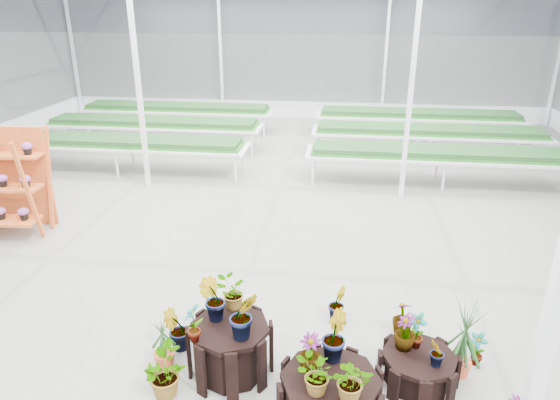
# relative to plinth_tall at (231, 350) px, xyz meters

# --- Properties ---
(ground_plane) EXTENTS (24.00, 24.00, 0.00)m
(ground_plane) POSITION_rel_plinth_tall_xyz_m (-0.42, 2.15, -0.33)
(ground_plane) COLOR gray
(ground_plane) RESTS_ON ground
(greenhouse_shell) EXTENTS (18.00, 24.00, 4.50)m
(greenhouse_shell) POSITION_rel_plinth_tall_xyz_m (-0.42, 2.15, 1.92)
(greenhouse_shell) COLOR white
(greenhouse_shell) RESTS_ON ground
(steel_frame) EXTENTS (18.00, 24.00, 4.50)m
(steel_frame) POSITION_rel_plinth_tall_xyz_m (-0.42, 2.15, 1.92)
(steel_frame) COLOR silver
(steel_frame) RESTS_ON ground
(nursery_benches) EXTENTS (16.00, 7.00, 0.84)m
(nursery_benches) POSITION_rel_plinth_tall_xyz_m (-0.42, 9.35, 0.09)
(nursery_benches) COLOR silver
(nursery_benches) RESTS_ON ground
(plinth_tall) EXTENTS (1.19, 1.19, 0.66)m
(plinth_tall) POSITION_rel_plinth_tall_xyz_m (0.00, 0.00, 0.00)
(plinth_tall) COLOR black
(plinth_tall) RESTS_ON ground
(plinth_mid) EXTENTS (1.40, 1.40, 0.57)m
(plinth_mid) POSITION_rel_plinth_tall_xyz_m (1.20, -0.60, -0.05)
(plinth_mid) COLOR black
(plinth_mid) RESTS_ON ground
(plinth_low) EXTENTS (0.92, 0.92, 0.40)m
(plinth_low) POSITION_rel_plinth_tall_xyz_m (2.20, 0.10, -0.13)
(plinth_low) COLOR black
(plinth_low) RESTS_ON ground
(nursery_plants) EXTENTS (4.29, 3.04, 1.26)m
(nursery_plants) POSITION_rel_plinth_tall_xyz_m (0.77, -0.06, 0.20)
(nursery_plants) COLOR #1D421C
(nursery_plants) RESTS_ON ground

